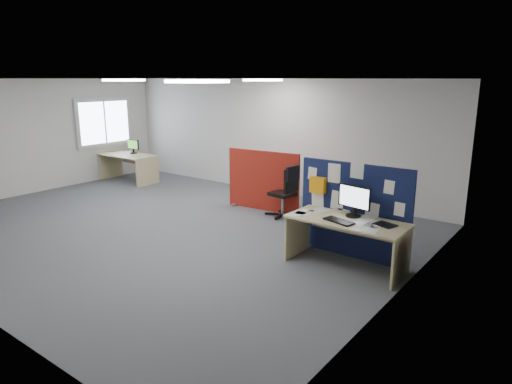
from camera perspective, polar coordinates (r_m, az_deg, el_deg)
The scene contains 18 objects.
floor at distance 8.75m, azimuth -11.66°, elevation -4.29°, with size 9.00×9.00×0.00m, color #53555A.
ceiling at distance 8.32m, azimuth -12.60°, elevation 13.66°, with size 9.00×7.00×0.02m, color white.
wall_back at distance 11.02m, azimuth 1.80°, elevation 6.96°, with size 9.00×0.02×2.70m, color silver.
wall_left at distance 12.17m, azimuth -26.28°, elevation 6.20°, with size 0.02×7.00×2.70m, color silver.
wall_right at distance 5.88m, azimuth 18.13°, elevation -0.04°, with size 0.02×7.00×2.70m, color silver.
window at distance 13.11m, azimuth -18.43°, elevation 8.27°, with size 0.06×1.70×1.30m.
ceiling_lights at distance 8.53m, azimuth -7.59°, elevation 13.66°, with size 4.10×4.10×0.04m.
navy_divider at distance 7.12m, azimuth 11.96°, elevation -2.25°, with size 1.79×0.30×1.56m.
main_desk at distance 6.79m, azimuth 11.41°, elevation -4.73°, with size 1.72×0.76×0.73m.
monitor_main at distance 6.81m, azimuth 12.16°, elevation -0.92°, with size 0.53×0.22×0.47m.
keyboard at distance 6.58m, azimuth 10.32°, elevation -3.59°, with size 0.45×0.18×0.03m, color black.
mouse at distance 6.47m, azimuth 13.96°, elevation -4.06°, with size 0.10×0.06×0.03m, color #9F9EA4.
paper_tray at distance 6.58m, azimuth 15.82°, elevation -3.95°, with size 0.28×0.22×0.01m, color black.
red_divider at distance 9.53m, azimuth 0.90°, elevation 1.37°, with size 1.67×0.30×1.26m.
second_desk at distance 12.72m, azimuth -15.56°, elevation 3.78°, with size 1.62×0.81×0.73m.
monitor_second at distance 12.77m, azimuth -15.11°, elevation 5.59°, with size 0.41×0.19×0.37m.
office_chair at distance 9.04m, azimuth 3.89°, elevation 0.45°, with size 0.68×0.69×1.04m.
desk_papers at distance 6.74m, azimuth 10.53°, elevation -3.27°, with size 1.43×0.81×0.00m.
Camera 1 is at (6.30, -5.43, 2.71)m, focal length 32.00 mm.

